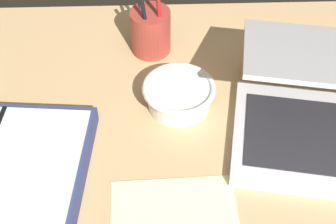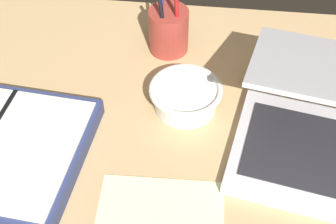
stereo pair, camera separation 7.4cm
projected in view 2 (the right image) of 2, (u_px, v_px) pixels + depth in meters
desk_top at (165, 194)px, 73.09cm from camera, size 140.00×100.00×2.00cm
bowl at (185, 96)px, 82.61cm from camera, size 13.01×13.01×4.84cm
pen_cup at (169, 30)px, 92.31cm from camera, size 7.89×7.89×15.93cm
scissors at (25, 223)px, 68.19cm from camera, size 12.14×10.46×0.80cm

